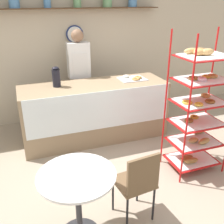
{
  "coord_description": "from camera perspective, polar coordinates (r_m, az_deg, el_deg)",
  "views": [
    {
      "loc": [
        -1.11,
        -2.61,
        2.23
      ],
      "look_at": [
        0.0,
        0.46,
        0.81
      ],
      "focal_mm": 42.0,
      "sensor_mm": 36.0,
      "label": 1
    }
  ],
  "objects": [
    {
      "name": "coffee_carafe",
      "position": [
        4.19,
        -12.05,
        7.47
      ],
      "size": [
        0.13,
        0.13,
        0.32
      ],
      "color": "black",
      "rests_on": "display_counter"
    },
    {
      "name": "donut_tray_counter",
      "position": [
        4.54,
        4.56,
        7.34
      ],
      "size": [
        0.45,
        0.36,
        0.05
      ],
      "color": "silver",
      "rests_on": "display_counter"
    },
    {
      "name": "ground_plane",
      "position": [
        3.61,
        2.57,
        -14.75
      ],
      "size": [
        14.0,
        14.0,
        0.0
      ],
      "primitive_type": "plane",
      "color": "gray"
    },
    {
      "name": "display_counter",
      "position": [
        4.42,
        -3.74,
        0.14
      ],
      "size": [
        2.39,
        0.78,
        0.96
      ],
      "color": "#937A5B",
      "rests_on": "ground_plane"
    },
    {
      "name": "back_wall",
      "position": [
        5.17,
        -7.46,
        13.7
      ],
      "size": [
        10.0,
        0.3,
        2.7
      ],
      "color": "beige",
      "rests_on": "ground_plane"
    },
    {
      "name": "cafe_chair",
      "position": [
        2.77,
        5.67,
        -14.68
      ],
      "size": [
        0.42,
        0.42,
        0.86
      ],
      "rotation": [
        0.0,
        0.0,
        3.26
      ],
      "color": "black",
      "rests_on": "ground_plane"
    },
    {
      "name": "pastry_rack",
      "position": [
        3.61,
        18.23,
        0.5
      ],
      "size": [
        0.72,
        0.53,
        1.9
      ],
      "color": "#B71414",
      "rests_on": "ground_plane"
    },
    {
      "name": "cafe_table",
      "position": [
        2.6,
        -7.52,
        -16.57
      ],
      "size": [
        0.74,
        0.74,
        0.75
      ],
      "color": "#262628",
      "rests_on": "ground_plane"
    },
    {
      "name": "person_worker",
      "position": [
        4.8,
        -7.14,
        8.14
      ],
      "size": [
        0.38,
        0.23,
        1.76
      ],
      "color": "#282833",
      "rests_on": "ground_plane"
    }
  ]
}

